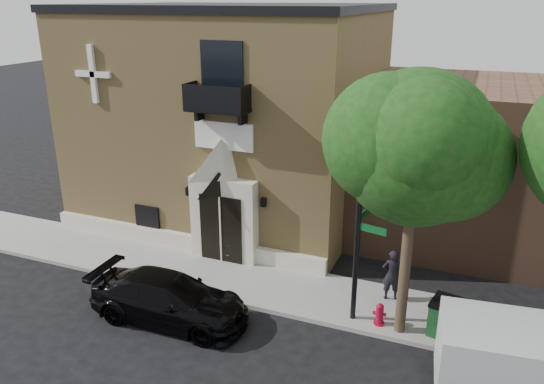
# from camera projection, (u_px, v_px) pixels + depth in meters

# --- Properties ---
(ground) EXTENTS (120.00, 120.00, 0.00)m
(ground) POSITION_uv_depth(u_px,v_px,m) (215.00, 301.00, 17.71)
(ground) COLOR black
(ground) RESTS_ON ground
(sidewalk) EXTENTS (42.00, 3.00, 0.15)m
(sidewalk) POSITION_uv_depth(u_px,v_px,m) (260.00, 284.00, 18.64)
(sidewalk) COLOR gray
(sidewalk) RESTS_ON ground
(church) EXTENTS (12.20, 11.01, 9.30)m
(church) POSITION_uv_depth(u_px,v_px,m) (235.00, 112.00, 24.08)
(church) COLOR tan
(church) RESTS_ON ground
(street_tree_left) EXTENTS (4.97, 4.38, 7.77)m
(street_tree_left) POSITION_uv_depth(u_px,v_px,m) (418.00, 147.00, 13.86)
(street_tree_left) COLOR #38281C
(street_tree_left) RESTS_ON sidewalk
(black_sedan) EXTENTS (5.15, 2.18, 1.48)m
(black_sedan) POSITION_uv_depth(u_px,v_px,m) (169.00, 299.00, 16.48)
(black_sedan) COLOR black
(black_sedan) RESTS_ON ground
(street_sign) EXTENTS (0.95, 1.08, 6.06)m
(street_sign) POSITION_uv_depth(u_px,v_px,m) (359.00, 228.00, 15.50)
(street_sign) COLOR black
(street_sign) RESTS_ON sidewalk
(fire_hydrant) EXTENTS (0.41, 0.32, 0.71)m
(fire_hydrant) POSITION_uv_depth(u_px,v_px,m) (380.00, 314.00, 16.11)
(fire_hydrant) COLOR maroon
(fire_hydrant) RESTS_ON sidewalk
(dumpster) EXTENTS (1.83, 1.28, 1.09)m
(dumpster) POSITION_uv_depth(u_px,v_px,m) (460.00, 321.00, 15.39)
(dumpster) COLOR #0E3413
(dumpster) RESTS_ON sidewalk
(planter) EXTENTS (0.73, 0.67, 0.69)m
(planter) POSITION_uv_depth(u_px,v_px,m) (231.00, 251.00, 20.09)
(planter) COLOR #527032
(planter) RESTS_ON sidewalk
(pedestrian_near) EXTENTS (0.74, 0.59, 1.76)m
(pedestrian_near) POSITION_uv_depth(u_px,v_px,m) (392.00, 275.00, 17.31)
(pedestrian_near) COLOR black
(pedestrian_near) RESTS_ON sidewalk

